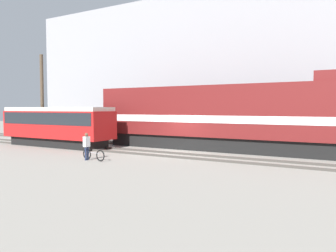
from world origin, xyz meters
TOP-DOWN VIEW (x-y plane):
  - ground_plane at (0.00, 0.00)m, footprint 120.00×120.00m
  - track_near at (0.00, -1.50)m, footprint 60.00×1.50m
  - track_far at (0.00, 2.60)m, footprint 60.00×1.50m
  - building_backdrop at (0.00, 10.48)m, footprint 42.92×6.00m
  - freight_locomotive at (2.14, 2.60)m, footprint 18.58×3.04m
  - streetcar at (-9.73, -1.50)m, footprint 9.80×2.54m
  - bicycle at (-2.49, -5.31)m, footprint 1.75×0.44m
  - person at (-2.90, -5.43)m, footprint 0.25×0.38m
  - utility_pole_left at (-13.91, 0.55)m, footprint 0.30×0.30m

SIDE VIEW (x-z plane):
  - ground_plane at x=0.00m, z-range 0.00..0.00m
  - track_near at x=0.00m, z-range 0.00..0.14m
  - track_far at x=0.00m, z-range 0.00..0.14m
  - bicycle at x=-2.49m, z-range -0.03..0.68m
  - person at x=-2.90m, z-range 0.16..1.74m
  - streetcar at x=-9.73m, z-range 0.22..3.27m
  - freight_locomotive at x=2.14m, z-range -0.18..4.96m
  - utility_pole_left at x=-13.91m, z-range 0.00..7.74m
  - building_backdrop at x=0.00m, z-range 0.00..13.42m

